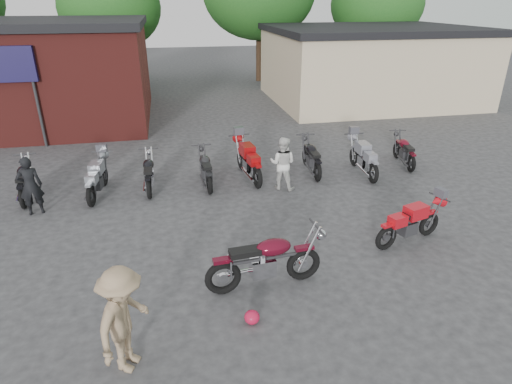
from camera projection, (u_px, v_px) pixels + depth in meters
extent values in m
plane|color=#302F32|center=(291.00, 280.00, 8.43)|extent=(90.00, 90.00, 0.00)
cube|color=maroon|center=(3.00, 76.00, 18.43)|extent=(12.00, 8.00, 4.00)
cube|color=tan|center=(369.00, 67.00, 22.64)|extent=(10.00, 8.00, 3.50)
ellipsoid|color=#B71336|center=(252.00, 317.00, 7.26)|extent=(0.31, 0.31, 0.24)
imported|color=black|center=(30.00, 186.00, 10.72)|extent=(0.64, 0.50, 1.55)
imported|color=silver|center=(283.00, 163.00, 12.17)|extent=(0.94, 0.87, 1.55)
imported|color=#9E8261|center=(124.00, 320.00, 6.12)|extent=(1.08, 1.29, 1.73)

